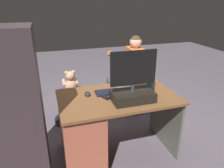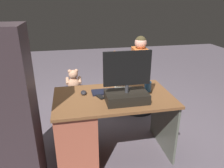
{
  "view_description": "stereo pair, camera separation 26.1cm",
  "coord_description": "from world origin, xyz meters",
  "px_view_note": "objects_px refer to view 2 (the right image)",
  "views": [
    {
      "loc": [
        0.66,
        2.32,
        1.65
      ],
      "look_at": [
        -0.07,
        0.0,
        0.67
      ],
      "focal_mm": 34.18,
      "sensor_mm": 36.0,
      "label": 1
    },
    {
      "loc": [
        0.41,
        2.38,
        1.65
      ],
      "look_at": [
        -0.07,
        0.0,
        0.67
      ],
      "focal_mm": 34.18,
      "sensor_mm": 36.0,
      "label": 2
    }
  ],
  "objects_px": {
    "desk": "(85,127)",
    "cup": "(148,87)",
    "tv_remote": "(99,96)",
    "office_chair_teddy": "(75,103)",
    "monitor": "(127,89)",
    "computer_mouse": "(84,93)",
    "keyboard": "(111,91)",
    "visitor_chair": "(138,95)",
    "person": "(134,70)",
    "teddy_bear": "(74,81)"
  },
  "relations": [
    {
      "from": "cup",
      "to": "office_chair_teddy",
      "type": "height_order",
      "value": "cup"
    },
    {
      "from": "tv_remote",
      "to": "person",
      "type": "relative_size",
      "value": 0.13
    },
    {
      "from": "desk",
      "to": "monitor",
      "type": "bearing_deg",
      "value": 161.06
    },
    {
      "from": "teddy_bear",
      "to": "office_chair_teddy",
      "type": "bearing_deg",
      "value": 90.0
    },
    {
      "from": "tv_remote",
      "to": "office_chair_teddy",
      "type": "xyz_separation_m",
      "value": [
        0.24,
        -0.86,
        -0.48
      ]
    },
    {
      "from": "teddy_bear",
      "to": "visitor_chair",
      "type": "bearing_deg",
      "value": -176.52
    },
    {
      "from": "cup",
      "to": "person",
      "type": "relative_size",
      "value": 0.09
    },
    {
      "from": "desk",
      "to": "visitor_chair",
      "type": "height_order",
      "value": "desk"
    },
    {
      "from": "computer_mouse",
      "to": "tv_remote",
      "type": "xyz_separation_m",
      "value": [
        -0.15,
        0.1,
        -0.01
      ]
    },
    {
      "from": "keyboard",
      "to": "desk",
      "type": "bearing_deg",
      "value": 18.43
    },
    {
      "from": "cup",
      "to": "visitor_chair",
      "type": "height_order",
      "value": "cup"
    },
    {
      "from": "teddy_bear",
      "to": "visitor_chair",
      "type": "xyz_separation_m",
      "value": [
        -0.97,
        -0.06,
        -0.33
      ]
    },
    {
      "from": "monitor",
      "to": "office_chair_teddy",
      "type": "distance_m",
      "value": 1.27
    },
    {
      "from": "desk",
      "to": "computer_mouse",
      "type": "height_order",
      "value": "computer_mouse"
    },
    {
      "from": "desk",
      "to": "keyboard",
      "type": "xyz_separation_m",
      "value": [
        -0.3,
        -0.1,
        0.34
      ]
    },
    {
      "from": "keyboard",
      "to": "person",
      "type": "distance_m",
      "value": 0.97
    },
    {
      "from": "computer_mouse",
      "to": "office_chair_teddy",
      "type": "height_order",
      "value": "computer_mouse"
    },
    {
      "from": "office_chair_teddy",
      "to": "teddy_bear",
      "type": "xyz_separation_m",
      "value": [
        -0.0,
        -0.01,
        0.34
      ]
    },
    {
      "from": "keyboard",
      "to": "monitor",
      "type": "bearing_deg",
      "value": 113.58
    },
    {
      "from": "tv_remote",
      "to": "teddy_bear",
      "type": "relative_size",
      "value": 0.5
    },
    {
      "from": "visitor_chair",
      "to": "office_chair_teddy",
      "type": "bearing_deg",
      "value": 4.14
    },
    {
      "from": "desk",
      "to": "keyboard",
      "type": "relative_size",
      "value": 2.89
    },
    {
      "from": "tv_remote",
      "to": "desk",
      "type": "bearing_deg",
      "value": -18.32
    },
    {
      "from": "keyboard",
      "to": "computer_mouse",
      "type": "distance_m",
      "value": 0.29
    },
    {
      "from": "keyboard",
      "to": "tv_remote",
      "type": "bearing_deg",
      "value": 31.66
    },
    {
      "from": "visitor_chair",
      "to": "person",
      "type": "relative_size",
      "value": 0.44
    },
    {
      "from": "desk",
      "to": "tv_remote",
      "type": "distance_m",
      "value": 0.37
    },
    {
      "from": "person",
      "to": "keyboard",
      "type": "bearing_deg",
      "value": 58.87
    },
    {
      "from": "office_chair_teddy",
      "to": "keyboard",
      "type": "bearing_deg",
      "value": 116.33
    },
    {
      "from": "monitor",
      "to": "person",
      "type": "relative_size",
      "value": 0.43
    },
    {
      "from": "person",
      "to": "tv_remote",
      "type": "bearing_deg",
      "value": 54.95
    },
    {
      "from": "keyboard",
      "to": "teddy_bear",
      "type": "distance_m",
      "value": 0.88
    },
    {
      "from": "computer_mouse",
      "to": "visitor_chair",
      "type": "xyz_separation_m",
      "value": [
        -0.89,
        -0.83,
        -0.48
      ]
    },
    {
      "from": "computer_mouse",
      "to": "office_chair_teddy",
      "type": "xyz_separation_m",
      "value": [
        0.09,
        -0.76,
        -0.49
      ]
    },
    {
      "from": "tv_remote",
      "to": "monitor",
      "type": "bearing_deg",
      "value": 125.43
    },
    {
      "from": "cup",
      "to": "visitor_chair",
      "type": "xyz_separation_m",
      "value": [
        -0.2,
        -0.89,
        -0.51
      ]
    },
    {
      "from": "desk",
      "to": "person",
      "type": "height_order",
      "value": "person"
    },
    {
      "from": "person",
      "to": "computer_mouse",
      "type": "bearing_deg",
      "value": 45.99
    },
    {
      "from": "desk",
      "to": "teddy_bear",
      "type": "relative_size",
      "value": 4.03
    },
    {
      "from": "computer_mouse",
      "to": "visitor_chair",
      "type": "relative_size",
      "value": 0.19
    },
    {
      "from": "computer_mouse",
      "to": "office_chair_teddy",
      "type": "distance_m",
      "value": 0.91
    },
    {
      "from": "computer_mouse",
      "to": "cup",
      "type": "bearing_deg",
      "value": 175.16
    },
    {
      "from": "tv_remote",
      "to": "office_chair_teddy",
      "type": "relative_size",
      "value": 0.28
    },
    {
      "from": "monitor",
      "to": "cup",
      "type": "relative_size",
      "value": 4.63
    },
    {
      "from": "monitor",
      "to": "cup",
      "type": "bearing_deg",
      "value": -146.32
    },
    {
      "from": "visitor_chair",
      "to": "person",
      "type": "height_order",
      "value": "person"
    },
    {
      "from": "desk",
      "to": "cup",
      "type": "distance_m",
      "value": 0.8
    },
    {
      "from": "teddy_bear",
      "to": "keyboard",
      "type": "bearing_deg",
      "value": 116.0
    },
    {
      "from": "keyboard",
      "to": "cup",
      "type": "bearing_deg",
      "value": 172.88
    },
    {
      "from": "keyboard",
      "to": "cup",
      "type": "xyz_separation_m",
      "value": [
        -0.39,
        0.05,
        0.04
      ]
    }
  ]
}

